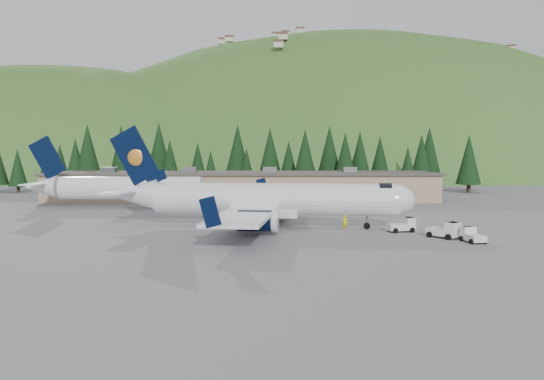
{
  "coord_description": "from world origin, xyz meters",
  "views": [
    {
      "loc": [
        -0.9,
        -61.51,
        8.72
      ],
      "look_at": [
        0.0,
        6.0,
        4.0
      ],
      "focal_mm": 35.0,
      "sensor_mm": 36.0,
      "label": 1
    }
  ],
  "objects": [
    {
      "name": "second_airliner",
      "position": [
        -24.92,
        22.0,
        3.32
      ],
      "size": [
        27.5,
        11.0,
        10.05
      ],
      "color": "white",
      "rests_on": "ground"
    },
    {
      "name": "airliner",
      "position": [
        -1.05,
        0.14,
        3.2
      ],
      "size": [
        36.24,
        34.11,
        12.02
      ],
      "rotation": [
        0.0,
        0.0,
        -0.13
      ],
      "color": "white",
      "rests_on": "ground"
    },
    {
      "name": "hills",
      "position": [
        53.34,
        207.38,
        -82.8
      ],
      "size": [
        614.0,
        330.0,
        300.0
      ],
      "color": "#324D1A",
      "rests_on": "ground"
    },
    {
      "name": "ramp_worker",
      "position": [
        8.2,
        -1.79,
        0.84
      ],
      "size": [
        0.64,
        0.44,
        1.68
      ],
      "primitive_type": "imported",
      "rotation": [
        0.0,
        0.0,
        3.08
      ],
      "color": "#E0DF04",
      "rests_on": "ground"
    },
    {
      "name": "tree_line",
      "position": [
        -5.8,
        59.62,
        7.71
      ],
      "size": [
        111.94,
        17.27,
        14.51
      ],
      "color": "black",
      "rests_on": "ground"
    },
    {
      "name": "baggage_tug_c",
      "position": [
        19.4,
        -10.26,
        0.65
      ],
      "size": [
        2.0,
        2.91,
        1.45
      ],
      "rotation": [
        0.0,
        0.0,
        1.73
      ],
      "color": "silver",
      "rests_on": "ground"
    },
    {
      "name": "baggage_tug_a",
      "position": [
        14.42,
        -3.44,
        0.72
      ],
      "size": [
        3.24,
        2.3,
        1.6
      ],
      "rotation": [
        0.0,
        0.0,
        0.21
      ],
      "color": "silver",
      "rests_on": "ground"
    },
    {
      "name": "baggage_tug_b",
      "position": [
        17.68,
        -7.89,
        0.77
      ],
      "size": [
        3.32,
        3.5,
        1.72
      ],
      "rotation": [
        0.0,
        0.0,
        -0.87
      ],
      "color": "silver",
      "rests_on": "ground"
    },
    {
      "name": "ground",
      "position": [
        0.0,
        0.0,
        0.0
      ],
      "size": [
        600.0,
        600.0,
        0.0
      ],
      "primitive_type": "plane",
      "color": "slate"
    },
    {
      "name": "terminal_building",
      "position": [
        -5.01,
        38.0,
        2.62
      ],
      "size": [
        71.0,
        17.0,
        6.1
      ],
      "color": "#9B8263",
      "rests_on": "ground"
    }
  ]
}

